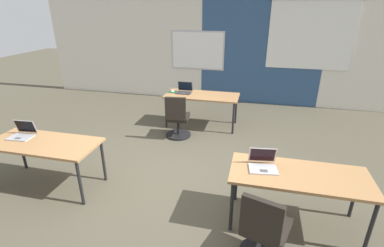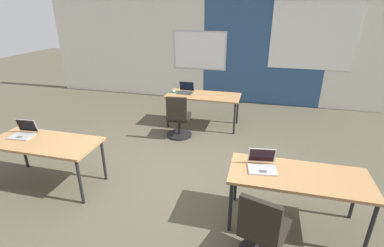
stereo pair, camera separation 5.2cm
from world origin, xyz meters
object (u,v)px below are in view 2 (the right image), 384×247
Objects in this scene: desk_near_right at (298,179)px; chair_near_right_inner at (262,235)px; laptop_far_left at (186,90)px; mouse_far_left at (174,91)px; desk_far_center at (203,97)px; laptop_near_right_inner at (262,165)px; desk_near_left at (45,145)px; laptop_near_left_end at (24,132)px; chair_far_left at (179,120)px.

desk_near_right is 1.74× the size of chair_near_right_inner.
laptop_far_left is 3.02× the size of mouse_far_left.
desk_far_center is (-1.75, 2.80, 0.00)m from desk_near_right.
laptop_far_left is at bearing 113.82° from laptop_near_right_inner.
laptop_near_left_end is at bearing 167.65° from desk_near_left.
desk_near_right is at bearing -5.58° from laptop_near_left_end.
laptop_near_right_inner is at bearing 174.42° from desk_near_right.
laptop_near_right_inner is (1.67, -2.02, 0.39)m from chair_far_left.
laptop_far_left is 3.28m from laptop_near_left_end.
laptop_near_left_end reaches higher than chair_far_left.
laptop_near_right_inner is 0.40× the size of chair_near_right_inner.
desk_far_center is 0.44m from laptop_far_left.
laptop_near_left_end is (-2.17, -2.71, 0.11)m from desk_far_center.
chair_far_left is (0.34, -0.79, -0.36)m from mouse_far_left.
laptop_near_right_inner is at bearing -68.21° from chair_near_right_inner.
chair_near_right_inner is at bearing -16.65° from laptop_near_left_end.
chair_far_left is (0.07, -0.81, -0.39)m from laptop_far_left.
desk_near_right is at bearing -57.99° from desk_far_center.
chair_near_right_inner is at bearing -93.55° from laptop_near_right_inner.
laptop_near_right_inner is 0.83m from chair_near_right_inner.
laptop_near_left_end is (-1.83, -1.97, 0.39)m from chair_far_left.
desk_far_center is at bearing -9.17° from laptop_far_left.
desk_near_right is 4.57× the size of laptop_near_left_end.
laptop_near_right_inner is at bearing -58.03° from laptop_far_left.
desk_near_right is at bearing -49.55° from mouse_far_left.
desk_near_left is 4.83× the size of laptop_far_left.
chair_far_left is at bearing 135.51° from desk_near_right.
desk_near_left is 1.00× the size of desk_far_center.
mouse_far_left is (-2.43, 2.85, 0.08)m from desk_near_right.
chair_far_left is 2.65m from laptop_near_right_inner.
laptop_far_left is at bearing 53.50° from laptop_near_left_end.
chair_far_left reaches higher than desk_far_center.
desk_near_left is 0.45m from laptop_near_left_end.
chair_near_right_inner is at bearing -59.79° from mouse_far_left.
desk_near_right is (3.50, 0.00, 0.00)m from desk_near_left.
desk_near_left is 3.50m from desk_near_right.
chair_far_left is at bearing -67.05° from mouse_far_left.
desk_near_left is 3.05m from mouse_far_left.
chair_far_left is 2.71m from laptop_near_left_end.
mouse_far_left is (-0.26, -0.02, -0.03)m from laptop_far_left.
desk_near_right is 4.35× the size of laptop_near_right_inner.
laptop_near_left_end reaches higher than desk_near_right.
laptop_far_left is 0.26m from mouse_far_left.
chair_near_right_inner is (1.80, -3.56, -0.39)m from laptop_far_left.
chair_near_right_inner reaches higher than desk_far_center.
laptop_near_left_end reaches higher than mouse_far_left.
laptop_near_right_inner is (1.33, -2.76, 0.11)m from desk_far_center.
desk_near_left is 1.74× the size of chair_near_right_inner.
chair_near_right_inner is 2.63× the size of laptop_near_left_end.
laptop_far_left is 0.95× the size of laptop_near_left_end.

